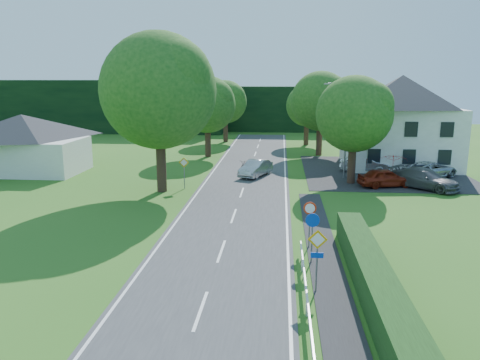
# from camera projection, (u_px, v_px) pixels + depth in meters

# --- Properties ---
(road) EXTENTS (7.00, 80.00, 0.04)m
(road) POSITION_uv_depth(u_px,v_px,m) (237.00, 207.00, 30.68)
(road) COLOR #38383A
(road) RESTS_ON ground
(parking_pad) EXTENTS (14.00, 16.00, 0.04)m
(parking_pad) POSITION_uv_depth(u_px,v_px,m) (382.00, 172.00, 42.30)
(parking_pad) COLOR black
(parking_pad) RESTS_ON ground
(line_edge_left) EXTENTS (0.12, 80.00, 0.01)m
(line_edge_left) POSITION_uv_depth(u_px,v_px,m) (188.00, 206.00, 30.95)
(line_edge_left) COLOR white
(line_edge_left) RESTS_ON road
(line_edge_right) EXTENTS (0.12, 80.00, 0.01)m
(line_edge_right) POSITION_uv_depth(u_px,v_px,m) (286.00, 208.00, 30.39)
(line_edge_right) COLOR white
(line_edge_right) RESTS_ON road
(line_centre) EXTENTS (0.12, 80.00, 0.01)m
(line_centre) POSITION_uv_depth(u_px,v_px,m) (237.00, 207.00, 30.67)
(line_centre) COLOR white
(line_centre) RESTS_ON road
(tree_main) EXTENTS (9.40, 9.40, 11.64)m
(tree_main) POSITION_uv_depth(u_px,v_px,m) (159.00, 113.00, 33.84)
(tree_main) COLOR #1A4B16
(tree_main) RESTS_ON ground
(tree_left_far) EXTENTS (7.00, 7.00, 8.58)m
(tree_left_far) POSITION_uv_depth(u_px,v_px,m) (208.00, 117.00, 49.65)
(tree_left_far) COLOR #1A4B16
(tree_left_far) RESTS_ON ground
(tree_right_far) EXTENTS (7.40, 7.40, 9.09)m
(tree_right_far) POSITION_uv_depth(u_px,v_px,m) (320.00, 114.00, 50.52)
(tree_right_far) COLOR #1A4B16
(tree_right_far) RESTS_ON ground
(tree_left_back) EXTENTS (6.60, 6.60, 8.07)m
(tree_left_back) POSITION_uv_depth(u_px,v_px,m) (225.00, 111.00, 61.34)
(tree_left_back) COLOR #1A4B16
(tree_left_back) RESTS_ON ground
(tree_right_back) EXTENTS (6.20, 6.20, 7.56)m
(tree_right_back) POSITION_uv_depth(u_px,v_px,m) (307.00, 115.00, 58.55)
(tree_right_back) COLOR #1A4B16
(tree_right_back) RESTS_ON ground
(tree_right_mid) EXTENTS (7.00, 7.00, 8.58)m
(tree_right_mid) POSITION_uv_depth(u_px,v_px,m) (353.00, 130.00, 36.82)
(tree_right_mid) COLOR #1A4B16
(tree_right_mid) RESTS_ON ground
(treeline_left) EXTENTS (44.00, 6.00, 8.00)m
(treeline_left) POSITION_uv_depth(u_px,v_px,m) (84.00, 106.00, 73.08)
(treeline_left) COLOR black
(treeline_left) RESTS_ON ground
(treeline_right) EXTENTS (30.00, 5.00, 7.00)m
(treeline_right) POSITION_uv_depth(u_px,v_px,m) (314.00, 109.00, 74.01)
(treeline_right) COLOR black
(treeline_right) RESTS_ON ground
(bungalow_left) EXTENTS (11.00, 6.50, 5.20)m
(bungalow_left) POSITION_uv_depth(u_px,v_px,m) (24.00, 142.00, 41.53)
(bungalow_left) COLOR silver
(bungalow_left) RESTS_ON ground
(house_white) EXTENTS (10.60, 8.40, 8.60)m
(house_white) POSITION_uv_depth(u_px,v_px,m) (400.00, 120.00, 44.11)
(house_white) COLOR silver
(house_white) RESTS_ON ground
(streetlight) EXTENTS (2.03, 0.18, 8.00)m
(streetlight) POSITION_uv_depth(u_px,v_px,m) (345.00, 126.00, 38.77)
(streetlight) COLOR slate
(streetlight) RESTS_ON ground
(sign_priority_right) EXTENTS (0.78, 0.09, 2.59)m
(sign_priority_right) POSITION_uv_depth(u_px,v_px,m) (317.00, 249.00, 18.23)
(sign_priority_right) COLOR slate
(sign_priority_right) RESTS_ON ground
(sign_roundabout) EXTENTS (0.64, 0.08, 2.37)m
(sign_roundabout) POSITION_uv_depth(u_px,v_px,m) (312.00, 228.00, 21.18)
(sign_roundabout) COLOR slate
(sign_roundabout) RESTS_ON ground
(sign_speed_limit) EXTENTS (0.64, 0.11, 2.37)m
(sign_speed_limit) POSITION_uv_depth(u_px,v_px,m) (310.00, 214.00, 23.10)
(sign_speed_limit) COLOR slate
(sign_speed_limit) RESTS_ON ground
(sign_priority_left) EXTENTS (0.78, 0.09, 2.44)m
(sign_priority_left) POSITION_uv_depth(u_px,v_px,m) (184.00, 167.00, 35.54)
(sign_priority_left) COLOR slate
(sign_priority_left) RESTS_ON ground
(moving_car) EXTENTS (2.93, 4.46, 1.39)m
(moving_car) POSITION_uv_depth(u_px,v_px,m) (256.00, 168.00, 40.22)
(moving_car) COLOR #A6A6AB
(moving_car) RESTS_ON road
(motorcycle) EXTENTS (1.04, 1.95, 0.97)m
(motorcycle) POSITION_uv_depth(u_px,v_px,m) (245.00, 165.00, 42.72)
(motorcycle) COLOR black
(motorcycle) RESTS_ON road
(parked_car_red) EXTENTS (4.48, 2.70, 1.43)m
(parked_car_red) POSITION_uv_depth(u_px,v_px,m) (385.00, 178.00, 36.30)
(parked_car_red) COLOR maroon
(parked_car_red) RESTS_ON parking_pad
(parked_car_silver_a) EXTENTS (4.59, 2.26, 1.45)m
(parked_car_silver_a) POSITION_uv_depth(u_px,v_px,m) (365.00, 164.00, 42.05)
(parked_car_silver_a) COLOR silver
(parked_car_silver_a) RESTS_ON parking_pad
(parked_car_grey) EXTENTS (5.24, 5.01, 1.50)m
(parked_car_grey) POSITION_uv_depth(u_px,v_px,m) (425.00, 179.00, 35.66)
(parked_car_grey) COLOR #504F54
(parked_car_grey) RESTS_ON parking_pad
(parked_car_silver_b) EXTENTS (5.38, 4.57, 1.37)m
(parked_car_silver_b) POSITION_uv_depth(u_px,v_px,m) (430.00, 169.00, 39.70)
(parked_car_silver_b) COLOR #ACACB3
(parked_car_silver_b) RESTS_ON parking_pad
(parasol) EXTENTS (2.47, 2.51, 2.12)m
(parasol) POSITION_uv_depth(u_px,v_px,m) (393.00, 167.00, 38.66)
(parasol) COLOR red
(parasol) RESTS_ON parking_pad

